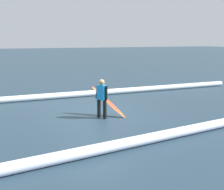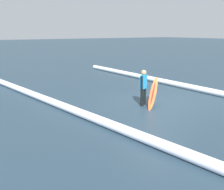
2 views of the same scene
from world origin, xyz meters
name	(u,v)px [view 1 (image 1 of 2)]	position (x,y,z in m)	size (l,w,h in m)	color
ground_plane	(96,113)	(0.00, 0.00, 0.00)	(187.92, 187.92, 0.00)	#233746
surfer	(102,97)	(0.04, 0.79, 0.83)	(0.34, 0.53, 1.48)	black
surfboard	(108,102)	(-0.32, 0.58, 0.55)	(1.12, 1.35, 1.12)	#E55926
wave_crest_foreground	(57,96)	(0.81, -3.34, 0.15)	(0.30, 0.30, 21.30)	white
wave_crest_midground	(132,142)	(0.39, 3.80, 0.15)	(0.30, 0.30, 18.87)	white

